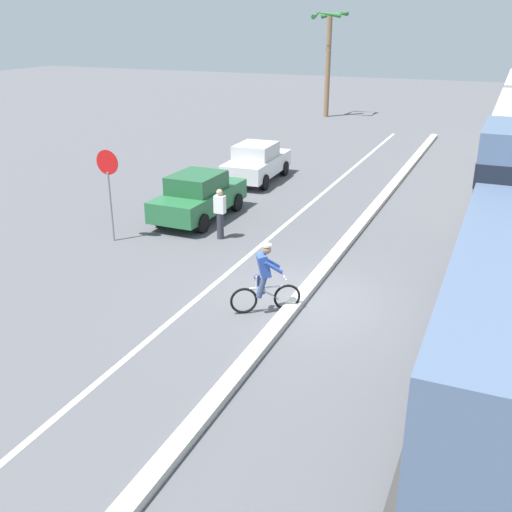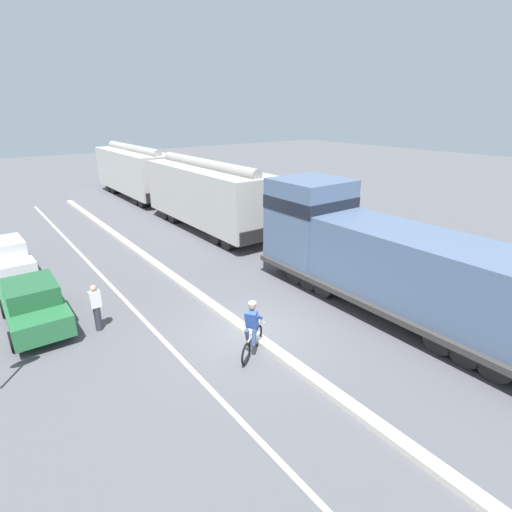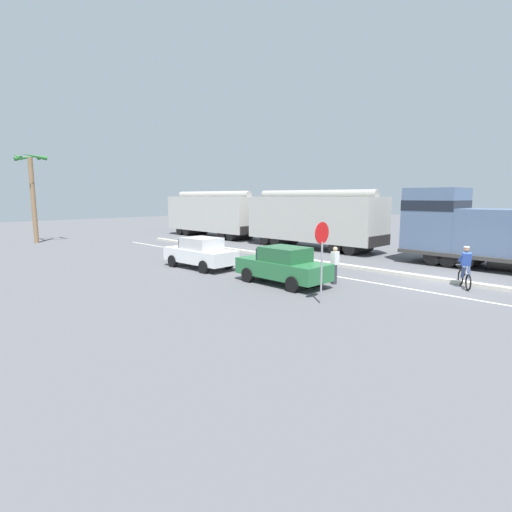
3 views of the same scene
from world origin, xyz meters
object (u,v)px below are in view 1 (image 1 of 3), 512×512
Objects in this scene: stop_sign at (108,178)px; palm_tree_near at (329,43)px; parked_car_green at (199,196)px; pedestrian_by_cars at (220,213)px; parked_car_white at (257,162)px; cyclist at (265,280)px.

stop_sign is 0.40× the size of palm_tree_near.
parked_car_green is 2.23m from pedestrian_by_cars.
stop_sign is at bearing -114.97° from parked_car_green.
parked_car_white is 1.48× the size of stop_sign.
parked_car_white is at bearing 92.07° from parked_car_green.
parked_car_green is at bearing -83.46° from palm_tree_near.
palm_tree_near is (-1.35, 27.21, 2.92)m from stop_sign.
palm_tree_near is 26.41m from pedestrian_by_cars.
parked_car_white is at bearing 104.09° from pedestrian_by_cars.
palm_tree_near reaches higher than pedestrian_by_cars.
cyclist reaches higher than parked_car_white.
cyclist is 6.91m from stop_sign.
parked_car_white is 0.60× the size of palm_tree_near.
palm_tree_near reaches higher than parked_car_green.
parked_car_white is (-0.20, 5.60, 0.00)m from parked_car_green.
parked_car_green is 0.59× the size of palm_tree_near.
cyclist reaches higher than parked_car_green.
palm_tree_near is (-2.77, 24.17, 4.12)m from parked_car_green.
parked_car_white is at bearing 113.98° from cyclist.
cyclist is (4.84, -5.73, 0.00)m from parked_car_green.
pedestrian_by_cars is (4.37, -25.73, -4.09)m from palm_tree_near.
palm_tree_near is (-2.57, 18.57, 4.12)m from parked_car_white.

